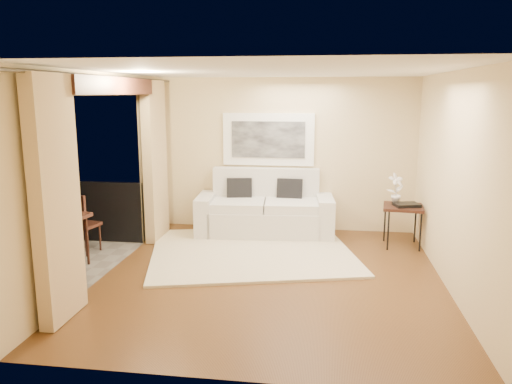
% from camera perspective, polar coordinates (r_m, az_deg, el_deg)
% --- Properties ---
extents(floor, '(5.00, 5.00, 0.00)m').
position_cam_1_polar(floor, '(6.81, 1.74, -9.66)').
color(floor, brown).
rests_on(floor, ground).
extents(room_shell, '(5.00, 6.40, 5.00)m').
position_cam_1_polar(room_shell, '(6.92, -16.33, 11.56)').
color(room_shell, white).
rests_on(room_shell, ground).
extents(balcony, '(1.81, 2.60, 1.17)m').
position_cam_1_polar(balcony, '(7.81, -23.31, -6.46)').
color(balcony, '#605B56').
rests_on(balcony, ground).
extents(curtains, '(0.16, 4.80, 2.64)m').
position_cam_1_polar(curtains, '(7.00, -15.64, 1.84)').
color(curtains, tan).
rests_on(curtains, ground).
extents(artwork, '(1.62, 0.07, 0.92)m').
position_cam_1_polar(artwork, '(8.88, 1.41, 6.02)').
color(artwork, white).
rests_on(artwork, room_shell).
extents(rug, '(3.59, 3.31, 0.04)m').
position_cam_1_polar(rug, '(7.78, -0.53, -6.78)').
color(rug, beige).
rests_on(rug, floor).
extents(sofa, '(2.40, 1.17, 1.12)m').
position_cam_1_polar(sofa, '(8.73, 1.06, -2.22)').
color(sofa, silver).
rests_on(sofa, floor).
extents(side_table, '(0.68, 0.68, 0.67)m').
position_cam_1_polar(side_table, '(8.29, 16.46, -1.90)').
color(side_table, black).
rests_on(side_table, floor).
extents(tray, '(0.44, 0.37, 0.05)m').
position_cam_1_polar(tray, '(8.24, 16.83, -1.40)').
color(tray, black).
rests_on(tray, side_table).
extents(orchid, '(0.32, 0.28, 0.50)m').
position_cam_1_polar(orchid, '(8.33, 15.70, 0.37)').
color(orchid, white).
rests_on(orchid, side_table).
extents(bistro_table, '(0.77, 0.77, 0.78)m').
position_cam_1_polar(bistro_table, '(7.38, -21.67, -3.16)').
color(bistro_table, black).
rests_on(bistro_table, balcony).
extents(balcony_chair_far, '(0.48, 0.49, 0.94)m').
position_cam_1_polar(balcony_chair_far, '(8.03, -19.60, -2.99)').
color(balcony_chair_far, black).
rests_on(balcony_chair_far, balcony).
extents(balcony_chair_near, '(0.46, 0.47, 0.96)m').
position_cam_1_polar(balcony_chair_near, '(7.21, -24.67, -4.85)').
color(balcony_chair_near, black).
rests_on(balcony_chair_near, balcony).
extents(ice_bucket, '(0.18, 0.18, 0.20)m').
position_cam_1_polar(ice_bucket, '(7.50, -22.57, -1.58)').
color(ice_bucket, silver).
rests_on(ice_bucket, bistro_table).
extents(candle, '(0.06, 0.06, 0.07)m').
position_cam_1_polar(candle, '(7.42, -21.10, -2.11)').
color(candle, red).
rests_on(candle, bistro_table).
extents(vase, '(0.04, 0.04, 0.18)m').
position_cam_1_polar(vase, '(7.15, -22.75, -2.26)').
color(vase, silver).
rests_on(vase, bistro_table).
extents(glass_a, '(0.06, 0.06, 0.12)m').
position_cam_1_polar(glass_a, '(7.20, -21.21, -2.32)').
color(glass_a, silver).
rests_on(glass_a, bistro_table).
extents(glass_b, '(0.06, 0.06, 0.12)m').
position_cam_1_polar(glass_b, '(7.30, -20.22, -2.07)').
color(glass_b, silver).
rests_on(glass_b, bistro_table).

